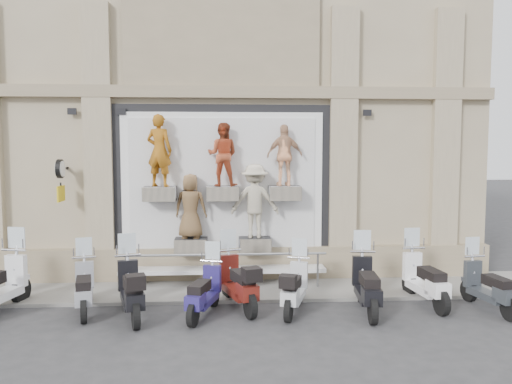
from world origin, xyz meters
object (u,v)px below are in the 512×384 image
(clock_sign_bracket, at_px, (61,175))
(scooter_h, at_px, (367,274))
(scooter_g, at_px, (295,278))
(scooter_i, at_px, (425,269))
(scooter_f, at_px, (238,271))
(scooter_j, at_px, (489,276))
(scooter_d, at_px, (131,278))
(scooter_e, at_px, (204,282))
(guard_rail, at_px, (223,272))
(scooter_c, at_px, (84,278))

(clock_sign_bracket, height_order, scooter_h, clock_sign_bracket)
(scooter_g, height_order, scooter_i, scooter_i)
(scooter_f, height_order, scooter_h, scooter_h)
(scooter_j, bearing_deg, scooter_i, 149.99)
(scooter_h, xyz_separation_m, scooter_j, (2.61, -0.05, -0.08))
(scooter_d, xyz_separation_m, scooter_h, (4.86, 0.01, 0.01))
(scooter_d, relative_size, scooter_e, 1.13)
(scooter_j, bearing_deg, scooter_f, 166.45)
(scooter_e, relative_size, scooter_i, 0.90)
(clock_sign_bracket, distance_m, scooter_f, 5.00)
(guard_rail, relative_size, scooter_c, 2.75)
(scooter_g, height_order, scooter_j, scooter_j)
(guard_rail, bearing_deg, scooter_i, -16.60)
(clock_sign_bracket, relative_size, scooter_j, 0.56)
(scooter_e, relative_size, scooter_h, 0.88)
(scooter_j, bearing_deg, scooter_h, 170.58)
(scooter_f, distance_m, scooter_i, 4.10)
(scooter_c, bearing_deg, scooter_e, -22.50)
(clock_sign_bracket, distance_m, scooter_g, 6.15)
(scooter_f, xyz_separation_m, scooter_g, (1.18, -0.31, -0.08))
(clock_sign_bracket, bearing_deg, guard_rail, -6.84)
(scooter_f, height_order, scooter_i, scooter_f)
(clock_sign_bracket, xyz_separation_m, scooter_g, (5.40, -2.09, -2.07))
(scooter_e, relative_size, scooter_g, 0.99)
(scooter_i, bearing_deg, guard_rail, 157.98)
(scooter_h, height_order, scooter_j, scooter_h)
(scooter_f, relative_size, scooter_i, 1.01)
(scooter_d, height_order, scooter_h, scooter_h)
(scooter_c, distance_m, scooter_f, 3.22)
(clock_sign_bracket, distance_m, scooter_h, 7.52)
(clock_sign_bracket, bearing_deg, scooter_g, -21.14)
(clock_sign_bracket, xyz_separation_m, scooter_h, (6.91, -2.21, -1.98))
(scooter_h, bearing_deg, scooter_i, 22.99)
(scooter_d, xyz_separation_m, scooter_f, (2.18, 0.44, -0.00))
(scooter_c, bearing_deg, scooter_g, -16.92)
(scooter_g, bearing_deg, scooter_c, -164.77)
(scooter_f, bearing_deg, scooter_h, -27.39)
(scooter_i, height_order, scooter_j, scooter_i)
(scooter_d, distance_m, scooter_f, 2.23)
(guard_rail, height_order, scooter_j, scooter_j)
(guard_rail, bearing_deg, clock_sign_bracket, 173.16)
(scooter_g, bearing_deg, scooter_e, -157.30)
(guard_rail, xyz_separation_m, scooter_f, (0.33, -1.31, 0.35))
(guard_rail, relative_size, scooter_e, 2.84)
(scooter_d, bearing_deg, scooter_h, -16.40)
(clock_sign_bracket, height_order, scooter_j, clock_sign_bracket)
(scooter_c, distance_m, scooter_g, 4.40)
(scooter_e, distance_m, scooter_j, 6.00)
(scooter_e, xyz_separation_m, scooter_i, (4.81, 0.45, 0.08))
(scooter_c, relative_size, scooter_d, 0.92)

